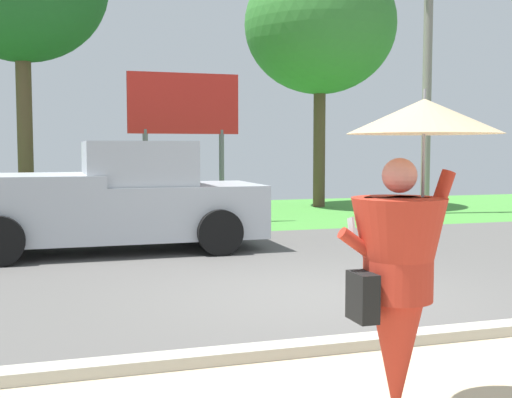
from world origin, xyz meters
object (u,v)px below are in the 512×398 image
object	(u,v)px
monk_pedestrian	(404,254)
pickup_truck	(111,200)
tree_right_mid	(320,25)
utility_pole	(428,58)
roadside_billboard	(184,114)

from	to	relation	value
monk_pedestrian	pickup_truck	xyz separation A→B (m)	(-1.16, 7.78, -0.22)
tree_right_mid	monk_pedestrian	bearing A→B (deg)	-110.96
utility_pole	tree_right_mid	bearing A→B (deg)	124.24
monk_pedestrian	tree_right_mid	xyz separation A→B (m)	(5.62, 14.66, 4.32)
monk_pedestrian	roadside_billboard	world-z (taller)	roadside_billboard
roadside_billboard	tree_right_mid	world-z (taller)	tree_right_mid
pickup_truck	utility_pole	bearing A→B (deg)	17.32
monk_pedestrian	utility_pole	size ratio (longest dim) A/B	0.27
pickup_truck	roadside_billboard	xyz separation A→B (m)	(2.01, 3.66, 1.68)
monk_pedestrian	roadside_billboard	size ratio (longest dim) A/B	0.61
utility_pole	tree_right_mid	size ratio (longest dim) A/B	1.07
tree_right_mid	pickup_truck	bearing A→B (deg)	-134.53
roadside_billboard	monk_pedestrian	bearing A→B (deg)	-94.25
pickup_truck	utility_pole	world-z (taller)	utility_pole
roadside_billboard	utility_pole	bearing A→B (deg)	3.51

